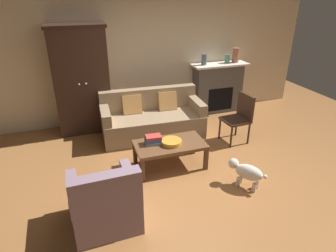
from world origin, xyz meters
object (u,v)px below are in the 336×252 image
at_px(dog, 247,172).
at_px(fruit_bowl, 171,142).
at_px(mantel_vase_jade, 227,59).
at_px(mantel_vase_terracotta, 236,55).
at_px(armchair_near_left, 105,203).
at_px(coffee_table, 170,146).
at_px(mantel_vase_slate, 204,59).
at_px(fireplace, 217,87).
at_px(book_stack, 153,140).
at_px(side_chair_wooden, 240,115).
at_px(couch, 152,119).
at_px(armoire, 82,80).

bearing_deg(dog, fruit_bowl, 135.99).
bearing_deg(mantel_vase_jade, mantel_vase_terracotta, 0.00).
bearing_deg(armchair_near_left, coffee_table, 40.45).
distance_m(mantel_vase_jade, mantel_vase_terracotta, 0.21).
bearing_deg(mantel_vase_jade, dog, -111.93).
xyz_separation_m(coffee_table, mantel_vase_jade, (1.97, 1.90, 0.85)).
bearing_deg(mantel_vase_slate, fireplace, 2.70).
relative_size(book_stack, side_chair_wooden, 0.30).
distance_m(fruit_bowl, dog, 1.20).
xyz_separation_m(fruit_bowl, side_chair_wooden, (1.48, 0.47, 0.06)).
bearing_deg(side_chair_wooden, mantel_vase_slate, 93.35).
xyz_separation_m(book_stack, mantel_vase_slate, (1.66, 1.82, 0.75)).
bearing_deg(mantel_vase_terracotta, coffee_table, -138.90).
height_order(fireplace, book_stack, fireplace).
relative_size(mantel_vase_terracotta, armchair_near_left, 0.36).
relative_size(coffee_table, side_chair_wooden, 1.22).
relative_size(mantel_vase_slate, side_chair_wooden, 0.26).
distance_m(coffee_table, side_chair_wooden, 1.57).
bearing_deg(couch, side_chair_wooden, -27.16).
xyz_separation_m(fireplace, coffee_table, (-1.79, -1.91, -0.20)).
bearing_deg(couch, fruit_bowl, -91.05).
relative_size(armoire, dog, 4.19).
xyz_separation_m(fireplace, couch, (-1.75, -0.72, -0.25)).
height_order(armoire, fruit_bowl, armoire).
distance_m(fireplace, book_stack, 2.75).
height_order(couch, mantel_vase_terracotta, mantel_vase_terracotta).
bearing_deg(fruit_bowl, armoire, 122.29).
relative_size(fireplace, book_stack, 4.74).
xyz_separation_m(couch, armchair_near_left, (-1.17, -2.16, -0.00)).
bearing_deg(mantel_vase_slate, armoire, -178.66).
height_order(armoire, book_stack, armoire).
height_order(mantel_vase_jade, side_chair_wooden, mantel_vase_jade).
xyz_separation_m(book_stack, armchair_near_left, (-0.88, -1.04, -0.17)).
bearing_deg(coffee_table, book_stack, 163.55).
distance_m(coffee_table, mantel_vase_jade, 2.87).
bearing_deg(mantel_vase_jade, couch, -160.14).
xyz_separation_m(mantel_vase_jade, side_chair_wooden, (-0.48, -1.45, -0.70)).
xyz_separation_m(armoire, armchair_near_left, (0.02, -2.80, -0.71)).
height_order(fireplace, coffee_table, fireplace).
bearing_deg(armoire, mantel_vase_jade, 1.10).
height_order(armoire, armchair_near_left, armoire).
xyz_separation_m(armoire, couch, (1.20, -0.64, -0.71)).
height_order(couch, armchair_near_left, armchair_near_left).
height_order(armoire, couch, armoire).
distance_m(armoire, mantel_vase_terracotta, 3.34).
height_order(mantel_vase_slate, mantel_vase_terracotta, mantel_vase_terracotta).
bearing_deg(armchair_near_left, mantel_vase_jade, 42.65).
bearing_deg(mantel_vase_slate, fruit_bowl, -126.06).
bearing_deg(mantel_vase_jade, armchair_near_left, -137.35).
bearing_deg(fireplace, armoire, -178.49).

